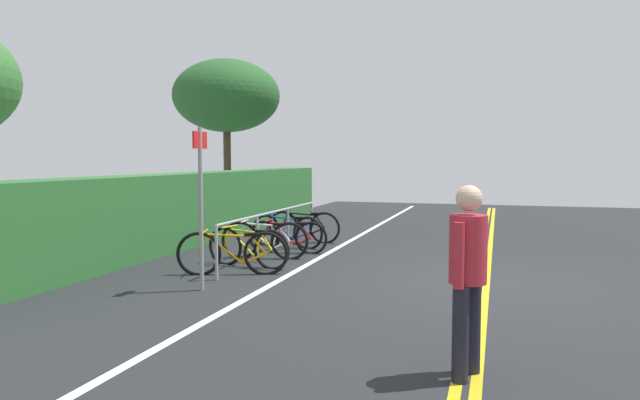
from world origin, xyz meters
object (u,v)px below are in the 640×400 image
(bicycle_1, at_px, (248,247))
(sign_post_near, at_px, (201,193))
(bike_rack, at_px, (274,222))
(bicycle_5, at_px, (304,227))
(pedestrian, at_px, (468,268))
(bicycle_0, at_px, (233,253))
(bicycle_2, at_px, (265,240))
(bicycle_4, at_px, (287,231))
(tree_mid, at_px, (227,96))
(bicycle_3, at_px, (288,237))

(bicycle_1, bearing_deg, sign_post_near, -176.21)
(bicycle_1, height_order, sign_post_near, sign_post_near)
(bike_rack, height_order, bicycle_5, bike_rack)
(bike_rack, height_order, pedestrian, pedestrian)
(bicycle_0, distance_m, sign_post_near, 1.57)
(bicycle_2, distance_m, sign_post_near, 2.93)
(pedestrian, bearing_deg, bicycle_2, 38.28)
(bicycle_0, distance_m, pedestrian, 5.21)
(bicycle_4, distance_m, pedestrian, 7.64)
(tree_mid, bearing_deg, bicycle_4, -141.87)
(bicycle_4, bearing_deg, sign_post_near, -176.46)
(bicycle_4, bearing_deg, bicycle_3, -158.26)
(bike_rack, relative_size, bicycle_4, 2.81)
(pedestrian, height_order, sign_post_near, sign_post_near)
(bicycle_2, bearing_deg, pedestrian, -141.72)
(bike_rack, bearing_deg, sign_post_near, -177.66)
(bicycle_0, xyz_separation_m, sign_post_near, (-1.17, -0.08, 1.04))
(bicycle_1, bearing_deg, bicycle_0, -176.33)
(bicycle_3, bearing_deg, bicycle_5, 6.50)
(bicycle_1, height_order, bicycle_3, bicycle_1)
(bike_rack, distance_m, bicycle_5, 1.92)
(pedestrian, relative_size, sign_post_near, 0.72)
(bicycle_1, xyz_separation_m, bicycle_5, (3.10, 0.03, 0.01))
(bicycle_2, height_order, bicycle_3, bicycle_2)
(bicycle_1, relative_size, bicycle_2, 0.98)
(tree_mid, bearing_deg, bicycle_1, -151.34)
(bike_rack, xyz_separation_m, sign_post_near, (-3.08, -0.13, 0.75))
(bike_rack, xyz_separation_m, bicycle_2, (-0.35, 0.04, -0.30))
(bicycle_2, bearing_deg, bicycle_5, -0.42)
(bicycle_0, bearing_deg, bike_rack, 1.40)
(bicycle_2, relative_size, bicycle_5, 0.98)
(sign_post_near, bearing_deg, bicycle_0, 3.87)
(bicycle_5, relative_size, pedestrian, 1.03)
(bicycle_5, height_order, sign_post_near, sign_post_near)
(bicycle_2, xyz_separation_m, pedestrian, (-5.01, -3.95, 0.61))
(bicycle_0, relative_size, pedestrian, 1.04)
(bicycle_0, height_order, tree_mid, tree_mid)
(bicycle_1, relative_size, bicycle_4, 0.96)
(bicycle_0, xyz_separation_m, bicycle_3, (2.31, -0.10, -0.03))
(bicycle_3, relative_size, bicycle_5, 0.96)
(bicycle_2, distance_m, pedestrian, 6.41)
(bike_rack, height_order, bicycle_1, bike_rack)
(tree_mid, bearing_deg, bicycle_2, -148.37)
(bicycle_1, xyz_separation_m, bicycle_2, (0.86, 0.04, 0.01))
(bicycle_0, relative_size, bicycle_5, 1.02)
(bicycle_2, distance_m, tree_mid, 7.98)
(bicycle_3, bearing_deg, bicycle_4, 21.74)
(bicycle_2, bearing_deg, bicycle_3, -14.19)
(bicycle_1, bearing_deg, bike_rack, 0.07)
(bicycle_3, xyz_separation_m, tree_mid, (5.40, 3.97, 3.44))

